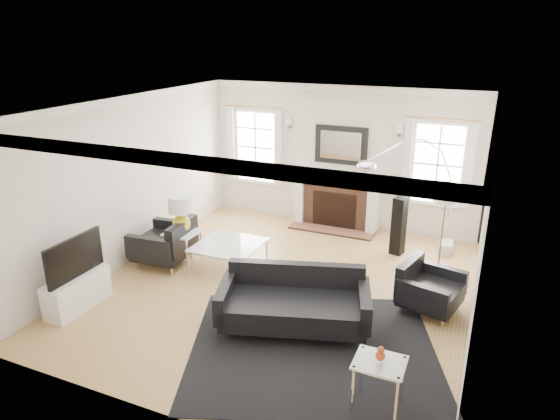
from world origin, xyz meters
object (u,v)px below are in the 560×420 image
at_px(sofa, 294,303).
at_px(arc_floor_lamp, 410,194).
at_px(armchair_right, 427,289).
at_px(fireplace, 336,201).
at_px(coffee_table, 229,246).
at_px(gourd_lamp, 181,211).
at_px(armchair_left, 167,243).

bearing_deg(sofa, arc_floor_lamp, 70.28).
distance_m(armchair_right, arc_floor_lamp, 1.92).
bearing_deg(fireplace, armchair_right, -50.15).
bearing_deg(fireplace, arc_floor_lamp, -31.48).
height_order(sofa, armchair_right, sofa).
height_order(coffee_table, arc_floor_lamp, arc_floor_lamp).
distance_m(coffee_table, arc_floor_lamp, 3.16).
bearing_deg(armchair_right, coffee_table, 179.89).
xyz_separation_m(armchair_right, gourd_lamp, (-4.01, -0.10, 0.62)).
bearing_deg(sofa, armchair_right, 36.01).
distance_m(fireplace, arc_floor_lamp, 1.94).
bearing_deg(coffee_table, arc_floor_lamp, 31.62).
relative_size(armchair_left, armchair_right, 1.01).
xyz_separation_m(sofa, gourd_lamp, (-2.44, 1.04, 0.60)).
height_order(fireplace, sofa, fireplace).
height_order(gourd_lamp, arc_floor_lamp, arc_floor_lamp).
xyz_separation_m(sofa, armchair_left, (-2.71, 0.94, 0.01)).
distance_m(gourd_lamp, arc_floor_lamp, 3.84).
distance_m(sofa, armchair_left, 2.87).
bearing_deg(sofa, fireplace, 98.81).
relative_size(armchair_right, coffee_table, 0.98).
height_order(armchair_left, arc_floor_lamp, arc_floor_lamp).
bearing_deg(coffee_table, fireplace, 67.76).
xyz_separation_m(fireplace, armchair_right, (2.14, -2.57, -0.22)).
height_order(fireplace, arc_floor_lamp, arc_floor_lamp).
bearing_deg(fireplace, sofa, -81.19).
bearing_deg(armchair_left, armchair_right, 2.65).
xyz_separation_m(coffee_table, arc_floor_lamp, (2.61, 1.61, 0.76)).
height_order(fireplace, coffee_table, fireplace).
distance_m(sofa, coffee_table, 1.99).
xyz_separation_m(armchair_right, arc_floor_lamp, (-0.58, 1.61, 0.86)).
bearing_deg(sofa, armchair_left, 160.83).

